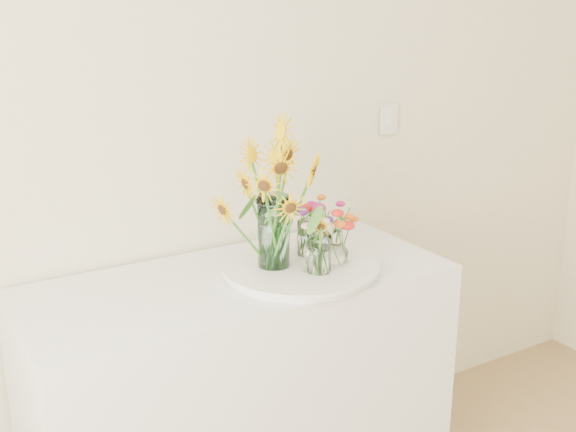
% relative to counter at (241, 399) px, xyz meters
% --- Properties ---
extents(counter, '(1.40, 0.60, 0.90)m').
position_rel_counter_xyz_m(counter, '(0.00, 0.00, 0.00)').
color(counter, white).
rests_on(counter, ground_plane).
extents(tray, '(0.50, 0.50, 0.02)m').
position_rel_counter_xyz_m(tray, '(0.19, -0.07, 0.46)').
color(tray, white).
rests_on(tray, counter).
extents(mason_jar, '(0.13, 0.13, 0.24)m').
position_rel_counter_xyz_m(mason_jar, '(0.11, -0.04, 0.60)').
color(mason_jar, '#B3E7ED').
rests_on(mason_jar, tray).
extents(sunflower_bouquet, '(0.94, 0.94, 0.49)m').
position_rel_counter_xyz_m(sunflower_bouquet, '(0.11, -0.04, 0.72)').
color(sunflower_bouquet, '#FAC105').
rests_on(sunflower_bouquet, tray).
extents(small_vase_a, '(0.09, 0.09, 0.13)m').
position_rel_counter_xyz_m(small_vase_a, '(0.21, -0.16, 0.54)').
color(small_vase_a, white).
rests_on(small_vase_a, tray).
extents(wildflower_posy_a, '(0.20, 0.20, 0.22)m').
position_rel_counter_xyz_m(wildflower_posy_a, '(0.21, -0.16, 0.59)').
color(wildflower_posy_a, orange).
rests_on(wildflower_posy_a, tray).
extents(small_vase_b, '(0.10, 0.10, 0.12)m').
position_rel_counter_xyz_m(small_vase_b, '(0.31, -0.11, 0.53)').
color(small_vase_b, white).
rests_on(small_vase_b, tray).
extents(wildflower_posy_b, '(0.21, 0.21, 0.21)m').
position_rel_counter_xyz_m(wildflower_posy_b, '(0.31, -0.11, 0.58)').
color(wildflower_posy_b, orange).
rests_on(wildflower_posy_b, tray).
extents(small_vase_c, '(0.08, 0.08, 0.12)m').
position_rel_counter_xyz_m(small_vase_c, '(0.27, -0.00, 0.54)').
color(small_vase_c, white).
rests_on(small_vase_c, tray).
extents(wildflower_posy_c, '(0.17, 0.17, 0.21)m').
position_rel_counter_xyz_m(wildflower_posy_c, '(0.27, -0.00, 0.58)').
color(wildflower_posy_c, orange).
rests_on(wildflower_posy_c, tray).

